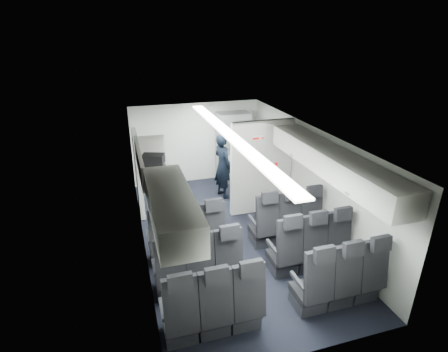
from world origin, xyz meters
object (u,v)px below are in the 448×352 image
seat_row_front (238,231)px  galley_unit (233,147)px  seat_row_mid (256,259)px  seat_row_rear (279,296)px  boarding_door (138,173)px  carry_on_bag (153,161)px  flight_attendant (223,166)px

seat_row_front → galley_unit: 3.43m
seat_row_mid → galley_unit: 4.30m
seat_row_rear → galley_unit: galley_unit is taller
seat_row_rear → boarding_door: 4.25m
galley_unit → carry_on_bag: 3.71m
flight_attendant → carry_on_bag: carry_on_bag is taller
flight_attendant → carry_on_bag: 2.75m
seat_row_front → flight_attendant: 2.42m
seat_row_front → boarding_door: bearing=128.2°
seat_row_rear → galley_unit: (0.95, 5.05, 0.55)m
carry_on_bag → flight_attendant: bearing=64.4°
boarding_door → carry_on_bag: 1.79m
seat_row_front → boarding_door: 2.71m
galley_unit → flight_attendant: (-0.56, -0.91, -0.14)m
seat_row_mid → carry_on_bag: carry_on_bag is taller
seat_row_rear → carry_on_bag: carry_on_bag is taller
flight_attendant → galley_unit: bearing=-48.3°
seat_row_mid → boarding_door: 3.45m
seat_row_front → carry_on_bag: 2.04m
flight_attendant → carry_on_bag: bearing=118.6°
seat_row_front → galley_unit: size_ratio=1.75×
seat_row_front → seat_row_mid: 0.90m
seat_row_front → boarding_door: boarding_door is taller
galley_unit → flight_attendant: 1.07m
galley_unit → carry_on_bag: (-2.36, -2.74, 0.83)m
seat_row_front → seat_row_mid: same height
boarding_door → flight_attendant: bearing=7.4°
galley_unit → boarding_door: size_ratio=1.02×
seat_row_front → seat_row_mid: size_ratio=1.00×
seat_row_rear → seat_row_mid: bearing=90.0°
boarding_door → carry_on_bag: bearing=-81.8°
seat_row_front → carry_on_bag: bearing=160.0°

